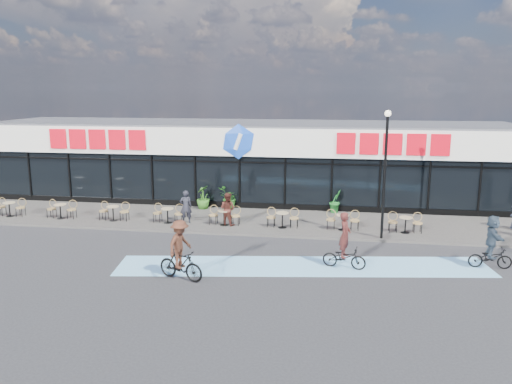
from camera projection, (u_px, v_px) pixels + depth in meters
ground at (209, 249)px, 20.90m from camera, size 120.00×120.00×0.00m
sidewalk at (231, 220)px, 25.25m from camera, size 44.00×5.00×0.10m
bike_lane at (303, 266)px, 18.86m from camera, size 14.17×4.13×0.01m
building at (248, 160)px, 30.03m from camera, size 30.60×6.57×4.75m
lamp_post at (385, 164)px, 21.36m from camera, size 0.28×0.28×5.60m
bistro_set_0 at (11, 207)px, 25.78m from camera, size 1.54×0.62×0.90m
bistro_set_1 at (61, 209)px, 25.36m from camera, size 1.54×0.62×0.90m
bistro_set_2 at (114, 211)px, 24.94m from camera, size 1.54×0.62×0.90m
bistro_set_3 at (168, 213)px, 24.53m from camera, size 1.54×0.62×0.90m
bistro_set_4 at (224, 216)px, 24.11m from camera, size 1.54×0.62×0.90m
bistro_set_5 at (283, 218)px, 23.69m from camera, size 1.54×0.62×0.90m
bistro_set_6 at (343, 220)px, 23.27m from camera, size 1.54×0.62×0.90m
bistro_set_7 at (405, 223)px, 22.86m from camera, size 1.54×0.62×0.90m
potted_plant_left at (229, 198)px, 27.35m from camera, size 1.35×1.40×1.19m
potted_plant_mid at (203, 197)px, 27.29m from camera, size 0.84×0.84×1.28m
potted_plant_right at (335, 201)px, 26.47m from camera, size 0.84×0.87×1.23m
patron_left at (186, 207)px, 24.36m from camera, size 0.70×0.59×1.64m
patron_right at (228, 209)px, 23.99m from camera, size 0.94×0.84×1.60m
cyclist_a at (344, 249)px, 18.51m from camera, size 1.70×0.89×2.15m
cyclist_b at (491, 245)px, 18.48m from camera, size 1.56×1.48×2.03m
cyclist_c at (180, 254)px, 17.35m from camera, size 1.88×1.26×2.17m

